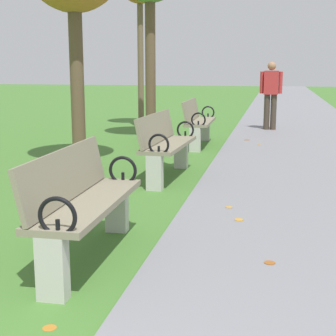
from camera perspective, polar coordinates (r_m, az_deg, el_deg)
name	(u,v)px	position (r m, az deg, el deg)	size (l,w,h in m)	color
paved_walkway	(292,111)	(18.52, 13.66, 6.23)	(3.11, 44.00, 0.02)	slate
park_bench_2	(83,201)	(4.14, -9.44, -3.68)	(0.49, 1.61, 0.90)	gray
park_bench_3	(166,144)	(7.11, -0.28, 2.72)	(0.54, 1.62, 0.90)	gray
park_bench_4	(198,121)	(10.05, 3.33, 5.23)	(0.50, 1.61, 0.90)	gray
pedestrian_walking	(271,92)	(12.70, 11.36, 8.29)	(0.53, 0.23, 1.62)	#3D3328
scattered_leaves	(161,236)	(4.73, -0.74, -7.60)	(4.82, 14.12, 0.02)	#BC842D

